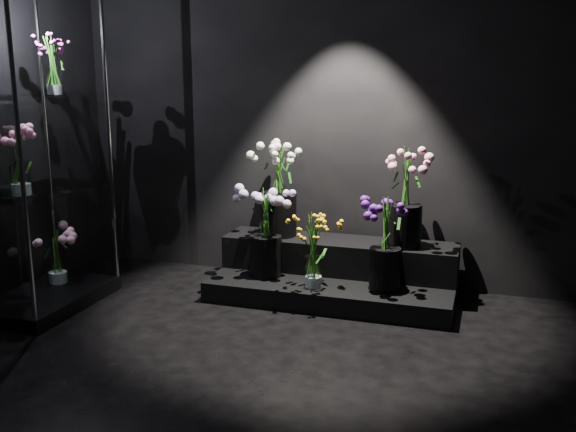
% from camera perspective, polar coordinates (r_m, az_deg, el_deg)
% --- Properties ---
extents(floor, '(4.00, 4.00, 0.00)m').
position_cam_1_polar(floor, '(3.61, -6.25, -14.77)').
color(floor, black).
rests_on(floor, ground).
extents(wall_back, '(4.00, 0.00, 4.00)m').
position_cam_1_polar(wall_back, '(5.10, 2.61, 9.72)').
color(wall_back, black).
rests_on(wall_back, floor).
extents(display_riser, '(1.80, 0.80, 0.40)m').
position_cam_1_polar(display_riser, '(4.92, 4.24, -5.07)').
color(display_riser, black).
rests_on(display_riser, floor).
extents(display_case, '(0.60, 1.00, 2.20)m').
position_cam_1_polar(display_case, '(4.79, -21.52, 5.06)').
color(display_case, black).
rests_on(display_case, floor).
extents(bouquet_orange_bells, '(0.32, 0.32, 0.54)m').
position_cam_1_polar(bouquet_orange_bells, '(4.56, 2.29, -2.98)').
color(bouquet_orange_bells, white).
rests_on(bouquet_orange_bells, display_riser).
extents(bouquet_lilac, '(0.45, 0.45, 0.67)m').
position_cam_1_polar(bouquet_lilac, '(4.79, -2.02, -0.80)').
color(bouquet_lilac, black).
rests_on(bouquet_lilac, display_riser).
extents(bouquet_purple, '(0.35, 0.35, 0.67)m').
position_cam_1_polar(bouquet_purple, '(4.53, 8.70, -1.82)').
color(bouquet_purple, black).
rests_on(bouquet_purple, display_riser).
extents(bouquet_cream_roses, '(0.41, 0.41, 0.73)m').
position_cam_1_polar(bouquet_cream_roses, '(5.00, -0.84, 2.72)').
color(bouquet_cream_roses, black).
rests_on(bouquet_cream_roses, display_riser).
extents(bouquet_pink_roses, '(0.45, 0.45, 0.73)m').
position_cam_1_polar(bouquet_pink_roses, '(4.74, 10.42, 2.15)').
color(bouquet_pink_roses, black).
rests_on(bouquet_pink_roses, display_riser).
extents(bouquet_case_pink, '(0.32, 0.32, 0.47)m').
position_cam_1_polar(bouquet_case_pink, '(4.61, -22.82, 4.74)').
color(bouquet_case_pink, white).
rests_on(bouquet_case_pink, display_case).
extents(bouquet_case_magenta, '(0.24, 0.24, 0.40)m').
position_cam_1_polar(bouquet_case_magenta, '(4.87, -20.18, 12.54)').
color(bouquet_case_magenta, white).
rests_on(bouquet_case_magenta, display_case).
extents(bouquet_case_base_pink, '(0.45, 0.45, 0.41)m').
position_cam_1_polar(bouquet_case_base_pink, '(5.12, -19.91, -3.23)').
color(bouquet_case_base_pink, white).
rests_on(bouquet_case_base_pink, display_case).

